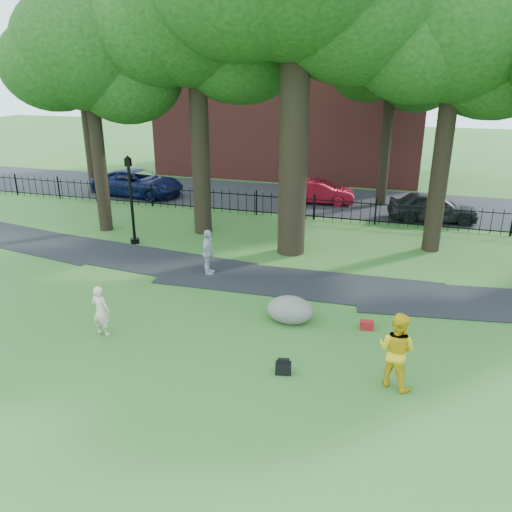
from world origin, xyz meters
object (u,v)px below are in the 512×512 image
(boulder, at_px, (290,308))
(red_sedan, at_px, (318,192))
(woman, at_px, (101,311))
(man, at_px, (397,350))
(lamppost, at_px, (131,201))

(boulder, bearing_deg, red_sedan, 96.97)
(woman, distance_m, red_sedan, 16.85)
(woman, distance_m, man, 7.96)
(boulder, height_order, lamppost, lamppost)
(boulder, distance_m, red_sedan, 14.31)
(man, height_order, boulder, man)
(man, bearing_deg, red_sedan, -49.33)
(woman, relative_size, boulder, 1.07)
(man, height_order, red_sedan, man)
(woman, relative_size, man, 0.79)
(red_sedan, bearing_deg, lamppost, 139.72)
(boulder, bearing_deg, woman, -154.09)
(woman, height_order, red_sedan, woman)
(woman, xyz_separation_m, red_sedan, (3.12, 16.56, -0.09))
(lamppost, bearing_deg, woman, -74.08)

